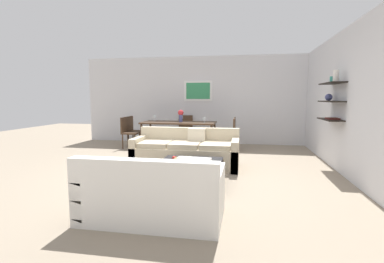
{
  "coord_description": "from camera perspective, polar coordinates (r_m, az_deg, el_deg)",
  "views": [
    {
      "loc": [
        1.2,
        -5.38,
        1.41
      ],
      "look_at": [
        0.18,
        0.2,
        0.75
      ],
      "focal_mm": 26.71,
      "sensor_mm": 36.0,
      "label": 1
    }
  ],
  "objects": [
    {
      "name": "dining_chair_left_far",
      "position": [
        8.67,
        -11.6,
        0.52
      ],
      "size": [
        0.44,
        0.44,
        0.88
      ],
      "color": "#422D1E",
      "rests_on": "ground"
    },
    {
      "name": "wine_glass_right_near",
      "position": [
        7.77,
        2.5,
        2.56
      ],
      "size": [
        0.08,
        0.08,
        0.15
      ],
      "color": "silver",
      "rests_on": "dining_table"
    },
    {
      "name": "wine_glass_left_far",
      "position": [
        8.32,
        -7.46,
        2.93
      ],
      "size": [
        0.08,
        0.08,
        0.18
      ],
      "color": "silver",
      "rests_on": "dining_table"
    },
    {
      "name": "dining_chair_left_near",
      "position": [
        8.3,
        -12.64,
        0.23
      ],
      "size": [
        0.44,
        0.44,
        0.88
      ],
      "color": "#422D1E",
      "rests_on": "ground"
    },
    {
      "name": "dining_table",
      "position": [
        8.03,
        -2.64,
        1.46
      ],
      "size": [
        2.05,
        0.9,
        0.75
      ],
      "color": "#422D1E",
      "rests_on": "ground"
    },
    {
      "name": "wine_glass_head",
      "position": [
        8.4,
        -2.05,
        2.83
      ],
      "size": [
        0.07,
        0.07,
        0.15
      ],
      "color": "silver",
      "rests_on": "dining_table"
    },
    {
      "name": "loveseat_white",
      "position": [
        3.45,
        -7.71,
        -12.33
      ],
      "size": [
        1.62,
        0.9,
        0.78
      ],
      "color": "white",
      "rests_on": "ground"
    },
    {
      "name": "right_wall_shelf_unit",
      "position": [
        6.25,
        27.46,
        5.35
      ],
      "size": [
        0.34,
        8.2,
        2.7
      ],
      "color": "silver",
      "rests_on": "ground"
    },
    {
      "name": "apple_on_coffee_table",
      "position": [
        4.77,
        -3.57,
        -5.35
      ],
      "size": [
        0.08,
        0.08,
        0.08
      ],
      "primitive_type": "sphere",
      "color": "red",
      "rests_on": "coffee_table"
    },
    {
      "name": "sofa_beige",
      "position": [
        5.94,
        -1.12,
        -4.22
      ],
      "size": [
        2.15,
        0.9,
        0.78
      ],
      "color": "beige",
      "rests_on": "ground"
    },
    {
      "name": "decorative_bowl",
      "position": [
        4.64,
        -1.46,
        -5.73
      ],
      "size": [
        0.35,
        0.35,
        0.07
      ],
      "color": "#99844C",
      "rests_on": "coffee_table"
    },
    {
      "name": "back_wall_unit",
      "position": [
        8.95,
        4.54,
        6.27
      ],
      "size": [
        8.4,
        0.09,
        2.7
      ],
      "color": "silver",
      "rests_on": "ground"
    },
    {
      "name": "dining_chair_right_near",
      "position": [
        7.65,
        7.53,
        -0.2
      ],
      "size": [
        0.44,
        0.44,
        0.88
      ],
      "color": "#422D1E",
      "rests_on": "ground"
    },
    {
      "name": "ground_plane",
      "position": [
        5.69,
        -2.2,
        -7.72
      ],
      "size": [
        18.0,
        18.0,
        0.0
      ],
      "primitive_type": "plane",
      "color": "gray"
    },
    {
      "name": "coffee_table",
      "position": [
        4.68,
        -0.49,
        -8.49
      ],
      "size": [
        1.01,
        1.07,
        0.38
      ],
      "color": "black",
      "rests_on": "ground"
    },
    {
      "name": "dining_chair_head",
      "position": [
        8.88,
        -1.4,
        0.8
      ],
      "size": [
        0.44,
        0.44,
        0.88
      ],
      "color": "#422D1E",
      "rests_on": "ground"
    },
    {
      "name": "dining_chair_right_far",
      "position": [
        8.05,
        7.68,
        0.14
      ],
      "size": [
        0.44,
        0.44,
        0.88
      ],
      "color": "#422D1E",
      "rests_on": "ground"
    },
    {
      "name": "centerpiece_vase",
      "position": [
        8.05,
        -2.26,
        3.41
      ],
      "size": [
        0.16,
        0.16,
        0.34
      ],
      "color": "#4C518C",
      "rests_on": "dining_table"
    }
  ]
}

